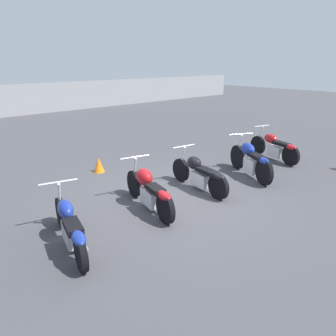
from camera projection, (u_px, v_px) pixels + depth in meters
ground_plane at (175, 197)px, 7.46m from camera, size 60.00×60.00×0.00m
motorcycle_slot_1 at (70, 226)px, 5.35m from camera, size 0.84×2.06×0.93m
motorcycle_slot_2 at (149, 190)px, 6.76m from camera, size 0.81×2.07×0.97m
motorcycle_slot_3 at (200, 174)px, 7.76m from camera, size 0.65×2.00×0.96m
motorcycle_slot_4 at (251, 160)px, 8.68m from camera, size 1.09×1.90×1.05m
motorcycle_slot_5 at (275, 147)px, 10.15m from camera, size 0.78×1.97×0.98m
traffic_cone_far at (99, 165)px, 9.11m from camera, size 0.30×0.30×0.40m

